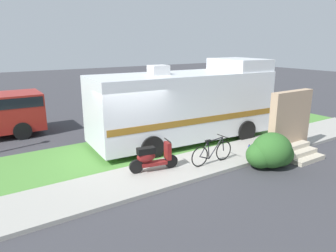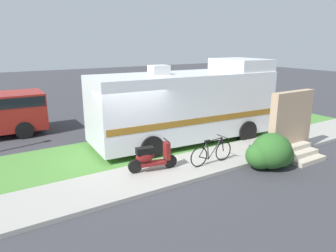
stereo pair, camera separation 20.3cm
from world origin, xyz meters
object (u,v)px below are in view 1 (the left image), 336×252
(motorhome_rv, at_px, (186,104))
(bicycle, at_px, (212,152))
(scooter, at_px, (152,157))
(bottle_green, at_px, (249,148))

(motorhome_rv, xyz_separation_m, bicycle, (-0.93, -2.76, -1.10))
(motorhome_rv, height_order, bicycle, motorhome_rv)
(motorhome_rv, relative_size, scooter, 4.83)
(motorhome_rv, height_order, bottle_green, motorhome_rv)
(bicycle, bearing_deg, scooter, 164.18)
(motorhome_rv, distance_m, bottle_green, 3.12)
(scooter, bearing_deg, bicycle, -15.82)
(scooter, distance_m, bicycle, 2.09)
(bicycle, bearing_deg, bottle_green, 4.79)
(motorhome_rv, distance_m, scooter, 3.80)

